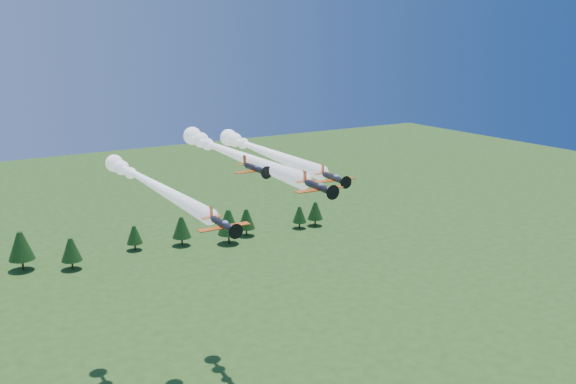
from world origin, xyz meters
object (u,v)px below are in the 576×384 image
plane_slot (255,168)px  plane_lead (229,152)px  plane_right (260,150)px  plane_left (148,181)px

plane_slot → plane_lead: bearing=81.1°
plane_lead → plane_right: plane_lead is taller
plane_lead → plane_left: bearing=142.7°
plane_slot → plane_left: bearing=112.0°
plane_left → plane_slot: (9.42, -24.14, 5.72)m
plane_left → plane_slot: bearing=-68.2°
plane_lead → plane_right: bearing=36.4°
plane_left → plane_slot: size_ratio=7.36×
plane_right → plane_slot: size_ratio=6.39×
plane_right → plane_left: bearing=177.0°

